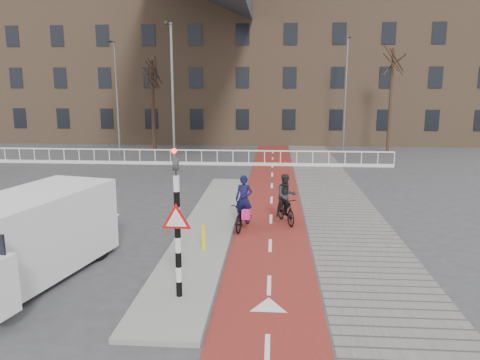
{
  "coord_description": "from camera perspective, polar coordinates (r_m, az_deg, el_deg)",
  "views": [
    {
      "loc": [
        1.57,
        -12.11,
        4.98
      ],
      "look_at": [
        0.32,
        5.0,
        1.5
      ],
      "focal_mm": 35.0,
      "sensor_mm": 36.0,
      "label": 1
    }
  ],
  "objects": [
    {
      "name": "streetlight_near",
      "position": [
        24.42,
        -8.17,
        9.09
      ],
      "size": [
        0.12,
        0.12,
        8.03
      ],
      "primitive_type": "cylinder",
      "color": "slate",
      "rests_on": "ground"
    },
    {
      "name": "ground",
      "position": [
        13.19,
        -3.03,
        -10.74
      ],
      "size": [
        120.0,
        120.0,
        0.0
      ],
      "primitive_type": "plane",
      "color": "#38383A",
      "rests_on": "ground"
    },
    {
      "name": "streetlight_left",
      "position": [
        34.53,
        -14.74,
        9.48
      ],
      "size": [
        0.12,
        0.12,
        8.0
      ],
      "primitive_type": "cylinder",
      "color": "slate",
      "rests_on": "ground"
    },
    {
      "name": "townhouse_row",
      "position": [
        44.44,
        -1.81,
        15.12
      ],
      "size": [
        46.0,
        10.0,
        15.9
      ],
      "color": "#7F6047",
      "rests_on": "ground"
    },
    {
      "name": "sidewalk",
      "position": [
        22.83,
        10.94,
        -1.33
      ],
      "size": [
        3.0,
        60.0,
        0.01
      ],
      "primitive_type": "cube",
      "color": "slate",
      "rests_on": "ground"
    },
    {
      "name": "traffic_signal",
      "position": [
        10.75,
        -7.67,
        -4.8
      ],
      "size": [
        0.8,
        0.8,
        3.68
      ],
      "color": "black",
      "rests_on": "curb_island"
    },
    {
      "name": "cyclist_near",
      "position": [
        16.44,
        0.47,
        -3.81
      ],
      "size": [
        0.99,
        1.92,
        1.91
      ],
      "rotation": [
        0.0,
        0.0,
        -0.2
      ],
      "color": "black",
      "rests_on": "bike_lane"
    },
    {
      "name": "streetlight_right",
      "position": [
        36.22,
        12.73,
        10.01
      ],
      "size": [
        0.12,
        0.12,
        8.47
      ],
      "primitive_type": "cylinder",
      "color": "slate",
      "rests_on": "ground"
    },
    {
      "name": "van",
      "position": [
        13.26,
        -24.56,
        -6.26
      ],
      "size": [
        3.18,
        5.54,
        2.24
      ],
      "rotation": [
        0.0,
        0.0,
        -0.22
      ],
      "color": "silver",
      "rests_on": "ground"
    },
    {
      "name": "bike_lane",
      "position": [
        22.66,
        3.89,
        -1.24
      ],
      "size": [
        2.5,
        60.0,
        0.01
      ],
      "primitive_type": "cube",
      "color": "maroon",
      "rests_on": "ground"
    },
    {
      "name": "tree_right",
      "position": [
        36.45,
        17.86,
        9.08
      ],
      "size": [
        0.21,
        0.21,
        7.61
      ],
      "primitive_type": "cylinder",
      "color": "black",
      "rests_on": "ground"
    },
    {
      "name": "cyclist_far",
      "position": [
        17.14,
        5.61,
        -2.82
      ],
      "size": [
        1.0,
        1.75,
        1.83
      ],
      "rotation": [
        0.0,
        0.0,
        0.33
      ],
      "color": "black",
      "rests_on": "bike_lane"
    },
    {
      "name": "railing",
      "position": [
        30.21,
        -8.45,
        2.44
      ],
      "size": [
        28.0,
        0.1,
        0.99
      ],
      "color": "silver",
      "rests_on": "ground"
    },
    {
      "name": "bollard",
      "position": [
        14.17,
        -4.48,
        -7.0
      ],
      "size": [
        0.12,
        0.12,
        0.76
      ],
      "primitive_type": "cylinder",
      "color": "yellow",
      "rests_on": "curb_island"
    },
    {
      "name": "curb_island",
      "position": [
        17.0,
        -3.7,
        -5.38
      ],
      "size": [
        1.8,
        16.0,
        0.12
      ],
      "primitive_type": "cube",
      "color": "gray",
      "rests_on": "ground"
    },
    {
      "name": "tree_mid",
      "position": [
        37.12,
        -10.55,
        8.87
      ],
      "size": [
        0.3,
        0.3,
        6.84
      ],
      "primitive_type": "cylinder",
      "color": "black",
      "rests_on": "ground"
    }
  ]
}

